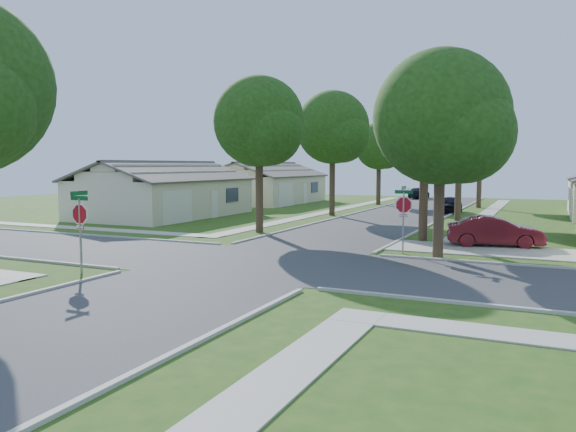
# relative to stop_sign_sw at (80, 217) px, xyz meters

# --- Properties ---
(ground) EXTENTS (100.00, 100.00, 0.00)m
(ground) POSITION_rel_stop_sign_sw_xyz_m (4.70, 4.70, -2.03)
(ground) COLOR #224B14
(ground) RESTS_ON ground
(road_ns) EXTENTS (7.00, 100.00, 0.02)m
(road_ns) POSITION_rel_stop_sign_sw_xyz_m (4.70, 4.70, -2.03)
(road_ns) COLOR #333335
(road_ns) RESTS_ON ground
(sidewalk_ne) EXTENTS (1.20, 40.00, 0.04)m
(sidewalk_ne) POSITION_rel_stop_sign_sw_xyz_m (10.80, 30.70, -2.01)
(sidewalk_ne) COLOR #9E9B91
(sidewalk_ne) RESTS_ON ground
(sidewalk_nw) EXTENTS (1.20, 40.00, 0.04)m
(sidewalk_nw) POSITION_rel_stop_sign_sw_xyz_m (-1.40, 30.70, -2.01)
(sidewalk_nw) COLOR #9E9B91
(sidewalk_nw) RESTS_ON ground
(driveway) EXTENTS (8.80, 3.60, 0.05)m
(driveway) POSITION_rel_stop_sign_sw_xyz_m (12.60, 11.80, -2.01)
(driveway) COLOR #9E9B91
(driveway) RESTS_ON ground
(stop_sign_sw) EXTENTS (1.05, 0.80, 2.98)m
(stop_sign_sw) POSITION_rel_stop_sign_sw_xyz_m (0.00, 0.00, 0.00)
(stop_sign_sw) COLOR gray
(stop_sign_sw) RESTS_ON ground
(stop_sign_ne) EXTENTS (1.05, 0.80, 2.98)m
(stop_sign_ne) POSITION_rel_stop_sign_sw_xyz_m (9.40, 9.40, 0.00)
(stop_sign_ne) COLOR gray
(stop_sign_ne) RESTS_ON ground
(tree_e_near) EXTENTS (4.97, 4.80, 8.28)m
(tree_e_near) POSITION_rel_stop_sign_sw_xyz_m (9.45, 13.71, 3.61)
(tree_e_near) COLOR #38281C
(tree_e_near) RESTS_ON ground
(tree_e_mid) EXTENTS (5.59, 5.40, 9.21)m
(tree_e_mid) POSITION_rel_stop_sign_sw_xyz_m (9.46, 25.71, 4.22)
(tree_e_mid) COLOR #38281C
(tree_e_mid) RESTS_ON ground
(tree_e_far) EXTENTS (5.17, 5.00, 8.72)m
(tree_e_far) POSITION_rel_stop_sign_sw_xyz_m (9.45, 38.71, 3.95)
(tree_e_far) COLOR #38281C
(tree_e_far) RESTS_ON ground
(tree_w_near) EXTENTS (5.38, 5.20, 8.97)m
(tree_w_near) POSITION_rel_stop_sign_sw_xyz_m (0.06, 13.71, 4.08)
(tree_w_near) COLOR #38281C
(tree_w_near) RESTS_ON ground
(tree_w_mid) EXTENTS (5.80, 5.60, 9.56)m
(tree_w_mid) POSITION_rel_stop_sign_sw_xyz_m (0.06, 25.71, 4.46)
(tree_w_mid) COLOR #38281C
(tree_w_mid) RESTS_ON ground
(tree_w_far) EXTENTS (4.76, 4.60, 8.04)m
(tree_w_far) POSITION_rel_stop_sign_sw_xyz_m (0.05, 38.71, 3.48)
(tree_w_far) COLOR #38281C
(tree_w_far) RESTS_ON ground
(tree_ne_corner) EXTENTS (5.80, 5.60, 8.66)m
(tree_ne_corner) POSITION_rel_stop_sign_sw_xyz_m (11.06, 8.91, 3.56)
(tree_ne_corner) COLOR #38281C
(tree_ne_corner) RESTS_ON ground
(house_nw_near) EXTENTS (8.42, 13.60, 4.23)m
(house_nw_near) POSITION_rel_stop_sign_sw_xyz_m (-11.29, 19.70, -0.51)
(house_nw_near) COLOR #C4B69A
(house_nw_near) RESTS_ON ground
(house_nw_far) EXTENTS (8.42, 13.60, 4.23)m
(house_nw_far) POSITION_rel_stop_sign_sw_xyz_m (-11.29, 36.70, -0.51)
(house_nw_far) COLOR #C4B69A
(house_nw_far) RESTS_ON ground
(car_driveway) EXTENTS (4.60, 2.39, 1.44)m
(car_driveway) POSITION_rel_stop_sign_sw_xyz_m (12.87, 13.38, -1.31)
(car_driveway) COLOR #501018
(car_driveway) RESTS_ON ground
(car_curb_east) EXTENTS (1.71, 4.05, 1.37)m
(car_curb_east) POSITION_rel_stop_sign_sw_xyz_m (7.90, 32.17, -1.35)
(car_curb_east) COLOR black
(car_curb_east) RESTS_ON ground
(car_curb_west) EXTENTS (1.89, 4.43, 1.27)m
(car_curb_west) POSITION_rel_stop_sign_sw_xyz_m (1.50, 50.45, -1.39)
(car_curb_west) COLOR black
(car_curb_west) RESTS_ON ground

